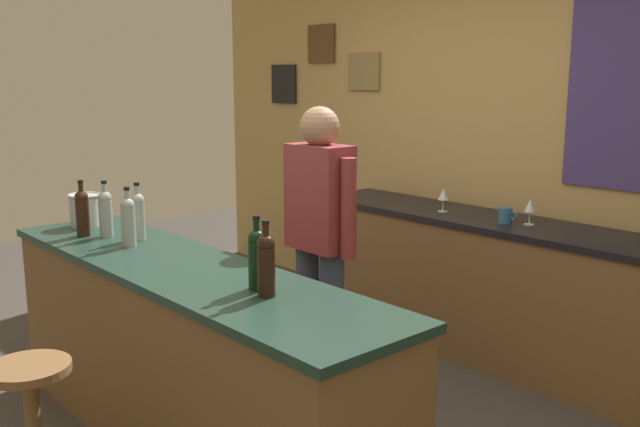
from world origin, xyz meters
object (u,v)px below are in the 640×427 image
at_px(wine_bottle_b, 106,212).
at_px(wine_glass_b, 530,207).
at_px(bartender, 320,235).
at_px(bar_stool, 33,417).
at_px(ice_bucket, 85,209).
at_px(wine_bottle_d, 128,220).
at_px(wine_bottle_f, 266,263).
at_px(wine_bottle_a, 82,211).
at_px(coffee_mug, 506,215).
at_px(wine_bottle_c, 138,214).
at_px(wine_bottle_e, 257,257).
at_px(wine_glass_a, 443,195).

xyz_separation_m(wine_bottle_b, wine_glass_b, (1.30, 2.05, -0.05)).
bearing_deg(bartender, bar_stool, -86.76).
relative_size(bar_stool, ice_bucket, 3.62).
distance_m(wine_bottle_d, wine_bottle_f, 1.12).
bearing_deg(wine_bottle_a, coffee_mug, 58.42).
bearing_deg(wine_bottle_b, ice_bucket, 174.79).
bearing_deg(coffee_mug, wine_bottle_a, -121.58).
xyz_separation_m(wine_bottle_b, wine_bottle_d, (0.28, -0.01, 0.00)).
height_order(wine_bottle_c, wine_bottle_f, same).
relative_size(bartender, ice_bucket, 8.61).
distance_m(wine_bottle_f, ice_bucket, 1.74).
relative_size(bar_stool, wine_bottle_e, 2.22).
bearing_deg(wine_bottle_c, wine_glass_a, 74.52).
relative_size(bar_stool, wine_glass_b, 4.39).
bearing_deg(ice_bucket, wine_glass_b, 50.96).
distance_m(wine_bottle_a, wine_bottle_f, 1.50).
bearing_deg(wine_glass_a, wine_bottle_c, -105.48).
height_order(wine_bottle_d, ice_bucket, wine_bottle_d).
relative_size(bartender, wine_bottle_f, 5.29).
bearing_deg(wine_bottle_b, wine_bottle_c, 29.04).
distance_m(wine_bottle_e, wine_glass_a, 2.04).
relative_size(wine_bottle_b, wine_bottle_e, 1.00).
bearing_deg(wine_bottle_a, wine_bottle_c, 33.80).
relative_size(wine_bottle_c, wine_bottle_d, 1.00).
height_order(wine_bottle_d, wine_glass_a, wine_bottle_d).
height_order(wine_bottle_a, ice_bucket, wine_bottle_a).
relative_size(ice_bucket, wine_glass_b, 1.21).
xyz_separation_m(ice_bucket, wine_glass_a, (1.04, 1.96, -0.01)).
xyz_separation_m(wine_bottle_a, ice_bucket, (-0.24, 0.12, -0.04)).
height_order(wine_bottle_e, coffee_mug, wine_bottle_e).
xyz_separation_m(wine_bottle_e, ice_bucket, (-1.64, -0.01, -0.04)).
bearing_deg(wine_bottle_f, bar_stool, -124.64).
height_order(wine_bottle_b, wine_bottle_e, same).
bearing_deg(wine_glass_a, wine_glass_b, 5.99).
height_order(bartender, wine_bottle_c, bartender).
xyz_separation_m(bar_stool, wine_bottle_f, (0.52, 0.76, 0.60)).
relative_size(wine_bottle_a, coffee_mug, 2.45).
distance_m(bar_stool, wine_bottle_a, 1.32).
xyz_separation_m(bartender, coffee_mug, (0.39, 1.15, 0.01)).
relative_size(wine_bottle_e, ice_bucket, 1.63).
bearing_deg(wine_bottle_c, wine_bottle_f, -4.10).
relative_size(wine_bottle_d, wine_bottle_e, 1.00).
bearing_deg(wine_glass_b, ice_bucket, -129.04).
height_order(wine_bottle_f, wine_glass_a, wine_bottle_f).
distance_m(wine_bottle_e, wine_glass_b, 2.02).
xyz_separation_m(bartender, bar_stool, (0.09, -1.59, -0.48)).
height_order(wine_bottle_d, coffee_mug, wine_bottle_d).
relative_size(wine_bottle_b, wine_glass_a, 1.97).
bearing_deg(coffee_mug, bartender, -108.80).
relative_size(bar_stool, wine_bottle_d, 2.22).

